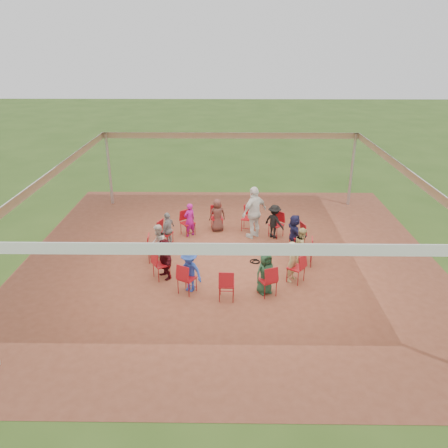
{
  "coord_description": "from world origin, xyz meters",
  "views": [
    {
      "loc": [
        -0.03,
        -12.4,
        6.47
      ],
      "look_at": [
        -0.19,
        0.3,
        1.07
      ],
      "focal_mm": 35.0,
      "sensor_mm": 36.0,
      "label": 1
    }
  ],
  "objects_px": {
    "chair_11": "(267,280)",
    "cable_coil": "(255,262)",
    "chair_3": "(248,219)",
    "person_seated_4": "(190,220)",
    "chair_12": "(296,268)",
    "chair_2": "(276,225)",
    "chair_10": "(227,284)",
    "person_seated_8": "(189,271)",
    "person_seated_3": "(217,215)",
    "standing_person": "(254,212)",
    "chair_8": "(161,264)",
    "chair_9": "(187,278)",
    "chair_1": "(297,236)",
    "person_seated_1": "(294,232)",
    "chair_5": "(188,223)",
    "person_seated_5": "(168,230)",
    "person_seated_0": "(302,246)",
    "chair_4": "(217,218)",
    "person_seated_9": "(265,273)",
    "chair_0": "(306,251)",
    "person_seated_2": "(274,221)",
    "person_seated_7": "(165,258)",
    "chair_7": "(155,248)",
    "laptop": "(296,247)",
    "person_seated_6": "(158,243)",
    "person_seated_10": "(293,261)"
  },
  "relations": [
    {
      "from": "chair_1",
      "to": "person_seated_1",
      "type": "relative_size",
      "value": 0.74
    },
    {
      "from": "chair_3",
      "to": "person_seated_5",
      "type": "height_order",
      "value": "person_seated_5"
    },
    {
      "from": "chair_11",
      "to": "laptop",
      "type": "bearing_deg",
      "value": 34.71
    },
    {
      "from": "chair_2",
      "to": "chair_11",
      "type": "relative_size",
      "value": 1.0
    },
    {
      "from": "chair_8",
      "to": "cable_coil",
      "type": "distance_m",
      "value": 3.0
    },
    {
      "from": "person_seated_0",
      "to": "chair_11",
      "type": "bearing_deg",
      "value": 155.16
    },
    {
      "from": "chair_11",
      "to": "person_seated_3",
      "type": "relative_size",
      "value": 0.74
    },
    {
      "from": "chair_12",
      "to": "chair_2",
      "type": "bearing_deg",
      "value": 41.54
    },
    {
      "from": "person_seated_10",
      "to": "person_seated_7",
      "type": "bearing_deg",
      "value": 124.62
    },
    {
      "from": "chair_11",
      "to": "cable_coil",
      "type": "bearing_deg",
      "value": 71.06
    },
    {
      "from": "chair_2",
      "to": "chair_10",
      "type": "relative_size",
      "value": 1.0
    },
    {
      "from": "chair_8",
      "to": "chair_9",
      "type": "distance_m",
      "value": 1.13
    },
    {
      "from": "chair_8",
      "to": "person_seated_10",
      "type": "xyz_separation_m",
      "value": [
        3.78,
        -0.07,
        0.16
      ]
    },
    {
      "from": "person_seated_0",
      "to": "cable_coil",
      "type": "height_order",
      "value": "person_seated_0"
    },
    {
      "from": "chair_1",
      "to": "chair_8",
      "type": "distance_m",
      "value": 4.68
    },
    {
      "from": "chair_4",
      "to": "chair_12",
      "type": "bearing_deg",
      "value": 110.77
    },
    {
      "from": "person_seated_8",
      "to": "chair_4",
      "type": "bearing_deg",
      "value": 111.34
    },
    {
      "from": "chair_12",
      "to": "person_seated_8",
      "type": "height_order",
      "value": "person_seated_8"
    },
    {
      "from": "person_seated_3",
      "to": "standing_person",
      "type": "relative_size",
      "value": 0.65
    },
    {
      "from": "chair_0",
      "to": "laptop",
      "type": "xyz_separation_m",
      "value": [
        -0.28,
        0.04,
        0.13
      ]
    },
    {
      "from": "chair_1",
      "to": "chair_2",
      "type": "height_order",
      "value": "same"
    },
    {
      "from": "person_seated_8",
      "to": "chair_1",
      "type": "bearing_deg",
      "value": 68.66
    },
    {
      "from": "person_seated_1",
      "to": "person_seated_9",
      "type": "bearing_deg",
      "value": 138.46
    },
    {
      "from": "standing_person",
      "to": "person_seated_4",
      "type": "bearing_deg",
      "value": -43.8
    },
    {
      "from": "chair_5",
      "to": "chair_8",
      "type": "distance_m",
      "value": 3.12
    },
    {
      "from": "chair_1",
      "to": "standing_person",
      "type": "relative_size",
      "value": 0.48
    },
    {
      "from": "chair_7",
      "to": "chair_11",
      "type": "bearing_deg",
      "value": 55.38
    },
    {
      "from": "person_seated_5",
      "to": "chair_11",
      "type": "bearing_deg",
      "value": 68.66
    },
    {
      "from": "person_seated_6",
      "to": "standing_person",
      "type": "relative_size",
      "value": 0.65
    },
    {
      "from": "person_seated_5",
      "to": "standing_person",
      "type": "bearing_deg",
      "value": 128.0
    },
    {
      "from": "chair_4",
      "to": "person_seated_9",
      "type": "relative_size",
      "value": 0.74
    },
    {
      "from": "laptop",
      "to": "person_seated_7",
      "type": "bearing_deg",
      "value": 111.61
    },
    {
      "from": "chair_1",
      "to": "laptop",
      "type": "relative_size",
      "value": 2.71
    },
    {
      "from": "chair_3",
      "to": "person_seated_4",
      "type": "relative_size",
      "value": 0.74
    },
    {
      "from": "person_seated_8",
      "to": "standing_person",
      "type": "height_order",
      "value": "standing_person"
    },
    {
      "from": "chair_8",
      "to": "person_seated_4",
      "type": "bearing_deg",
      "value": 136.77
    },
    {
      "from": "chair_10",
      "to": "person_seated_0",
      "type": "xyz_separation_m",
      "value": [
        2.3,
        2.0,
        0.16
      ]
    },
    {
      "from": "chair_10",
      "to": "person_seated_7",
      "type": "bearing_deg",
      "value": 149.46
    },
    {
      "from": "chair_11",
      "to": "chair_8",
      "type": "bearing_deg",
      "value": 138.46
    },
    {
      "from": "standing_person",
      "to": "person_seated_9",
      "type": "bearing_deg",
      "value": 49.97
    },
    {
      "from": "chair_0",
      "to": "standing_person",
      "type": "relative_size",
      "value": 0.48
    },
    {
      "from": "person_seated_3",
      "to": "chair_8",
      "type": "bearing_deg",
      "value": 54.35
    },
    {
      "from": "chair_2",
      "to": "person_seated_8",
      "type": "distance_m",
      "value": 4.56
    },
    {
      "from": "chair_0",
      "to": "chair_8",
      "type": "distance_m",
      "value": 4.41
    },
    {
      "from": "person_seated_2",
      "to": "chair_12",
      "type": "bearing_deg",
      "value": 140.15
    },
    {
      "from": "person_seated_8",
      "to": "standing_person",
      "type": "bearing_deg",
      "value": 91.27
    },
    {
      "from": "chair_5",
      "to": "chair_8",
      "type": "xyz_separation_m",
      "value": [
        -0.49,
        -3.09,
        0.0
      ]
    },
    {
      "from": "chair_10",
      "to": "person_seated_0",
      "type": "height_order",
      "value": "person_seated_0"
    },
    {
      "from": "chair_10",
      "to": "person_seated_8",
      "type": "distance_m",
      "value": 1.12
    },
    {
      "from": "standing_person",
      "to": "person_seated_8",
      "type": "bearing_deg",
      "value": 19.53
    }
  ]
}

